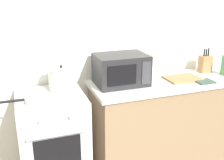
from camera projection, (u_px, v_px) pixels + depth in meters
back_wall at (106, 46)px, 2.84m from camera, size 4.40×0.10×2.50m
lower_cabinet_right at (168, 121)px, 2.97m from camera, size 1.64×0.56×0.88m
countertop_right at (171, 82)px, 2.83m from camera, size 1.70×0.60×0.04m
stove at (53, 141)px, 2.55m from camera, size 0.60×0.64×0.92m
stock_pot at (62, 79)px, 2.50m from camera, size 0.34×0.25×0.24m
frying_pan at (37, 99)px, 2.26m from camera, size 0.42×0.22×0.05m
microwave at (121, 70)px, 2.65m from camera, size 0.50×0.37×0.30m
cutting_board at (183, 78)px, 2.84m from camera, size 0.36×0.26×0.02m
knife_block at (205, 64)px, 3.06m from camera, size 0.13×0.10×0.27m
oven_mitt at (205, 82)px, 2.74m from camera, size 0.18×0.14×0.02m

